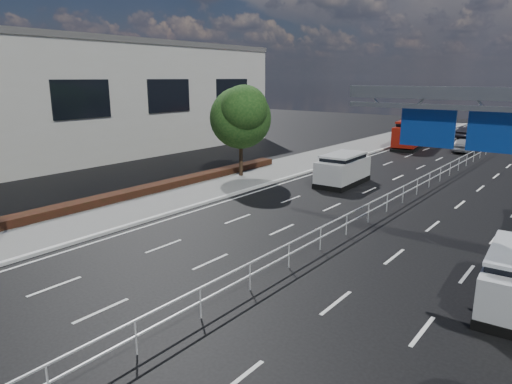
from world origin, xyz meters
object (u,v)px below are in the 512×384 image
Objects in this scene: near_car_silver at (463,145)px; white_minivan at (343,169)px; near_car_dark at (468,133)px; red_bus at (413,133)px.

white_minivan is at bearing 80.19° from near_car_silver.
red_bus is at bearing 80.21° from near_car_dark.
red_bus is at bearing -7.00° from near_car_silver.
red_bus is 2.42× the size of near_car_silver.
near_car_silver is at bearing 107.22° from near_car_dark.
near_car_silver is (5.28, -0.48, -0.80)m from red_bus.
near_car_silver is (2.82, 20.08, -0.36)m from white_minivan.
white_minivan is 31.34m from near_car_dark.
red_bus reaches higher than near_car_dark.
white_minivan is at bearing 94.71° from near_car_dark.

